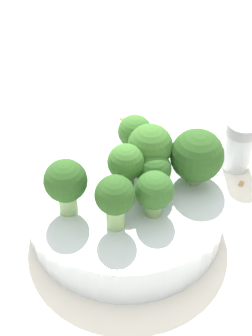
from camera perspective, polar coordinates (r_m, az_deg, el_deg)
name	(u,v)px	position (r m, az deg, el deg)	size (l,w,h in m)	color
ground_plane	(126,222)	(0.47, 0.00, -6.56)	(3.00, 3.00, 0.00)	silver
bowl	(126,207)	(0.45, 0.00, -4.79)	(0.19, 0.19, 0.04)	silver
broccoli_floret_0	(135,133)	(0.46, 1.09, 4.28)	(0.03, 0.03, 0.05)	#7A9E5B
broccoli_floret_1	(126,165)	(0.41, -0.01, 0.40)	(0.03, 0.03, 0.05)	#7A9E5B
broccoli_floret_2	(66,183)	(0.40, -7.35, -1.84)	(0.04, 0.04, 0.06)	#8EB770
broccoli_floret_3	(153,171)	(0.42, 3.32, -0.31)	(0.03, 0.03, 0.04)	#84AD66
broccoli_floret_4	(151,194)	(0.40, 3.01, -3.24)	(0.03, 0.03, 0.04)	#7A9E5B
broccoli_floret_5	(115,198)	(0.38, -1.34, -3.70)	(0.03, 0.03, 0.05)	#8EB770
broccoli_floret_6	(197,156)	(0.43, 8.63, 1.44)	(0.05, 0.05, 0.06)	#7A9E5B
broccoli_floret_7	(147,145)	(0.43, 2.58, 2.77)	(0.04, 0.04, 0.06)	#84AD66
pepper_shaker	(239,145)	(0.52, 13.58, 2.72)	(0.03, 0.03, 0.06)	#B2B7BC
almond_crumb_0	(122,117)	(0.59, -0.52, 6.18)	(0.01, 0.00, 0.01)	tan
almond_crumb_1	(241,183)	(0.52, 13.89, -1.74)	(0.01, 0.00, 0.01)	#AD7F4C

